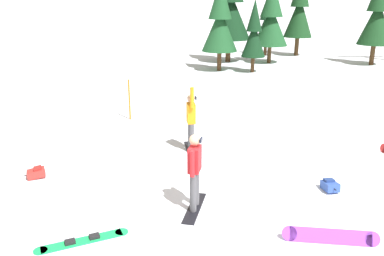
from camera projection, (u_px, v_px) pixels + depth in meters
The scene contains 15 objects.
ground_plane at pixel (221, 209), 9.39m from camera, with size 800.00×800.00×0.00m, color silver.
snowboarder_foreground at pixel (195, 170), 9.13m from camera, with size 0.59×1.48×1.77m.
snowboarder_midground at pixel (191, 120), 12.54m from camera, with size 0.44×1.57×2.05m.
loose_snowboard_near_right at pixel (83, 241), 8.16m from camera, with size 1.79×0.98×0.09m.
loose_snowboard_near_left at pixel (330, 236), 8.11m from camera, with size 1.87×0.40×0.28m.
backpack_blue at pixel (330, 186), 10.23m from camera, with size 0.38×0.55×0.29m.
backpack_red at pixel (36, 173), 10.94m from camera, with size 0.56×0.45×0.31m.
trail_marker_pole at pixel (129, 100), 15.76m from camera, with size 0.06×0.06×1.56m, color orange.
pine_tree_leaning at pixel (254, 33), 24.67m from camera, with size 1.44×1.44×4.30m.
pine_tree_twin at pixel (299, 9), 30.96m from camera, with size 2.12×2.12×6.36m.
pine_tree_tall at pixel (220, 21), 25.00m from camera, with size 2.18×2.18×5.48m.
pine_tree_slender at pixel (229, 5), 28.03m from camera, with size 2.98×2.98×7.04m.
pine_tree_young at pixel (271, 19), 27.82m from camera, with size 2.34×2.34×5.42m.
pine_tree_short at pixel (378, 14), 26.95m from camera, with size 2.23×2.23×6.10m.
pine_tree_broad at pixel (267, 21), 31.35m from camera, with size 1.64×1.64×4.67m.
Camera 1 is at (-0.77, -8.34, 4.67)m, focal length 38.93 mm.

